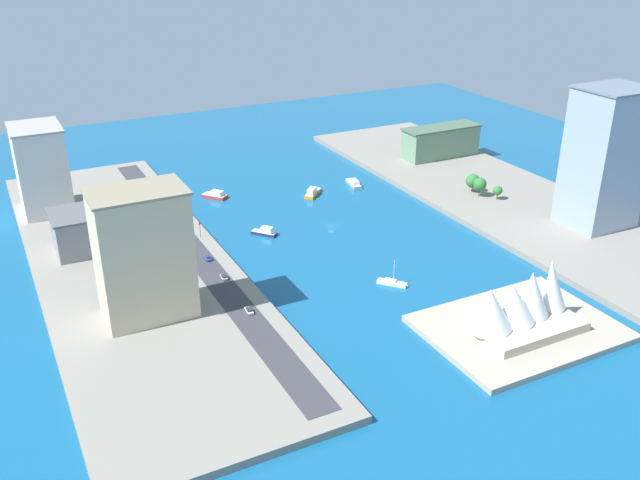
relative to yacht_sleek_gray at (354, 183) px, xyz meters
name	(u,v)px	position (x,y,z in m)	size (l,w,h in m)	color
ground_plane	(331,226)	(34.03, 39.96, -1.20)	(440.00, 440.00, 0.00)	#145684
quay_west	(488,191)	(-52.67, 39.96, 0.05)	(70.00, 240.00, 2.50)	gray
quay_east	(132,264)	(120.72, 39.96, 0.05)	(70.00, 240.00, 2.50)	gray
peninsula_point	(519,328)	(19.79, 142.61, -0.20)	(60.73, 45.19, 2.00)	#A89E89
road_strip	(193,249)	(96.48, 39.96, 1.38)	(10.04, 228.00, 0.15)	#38383D
yacht_sleek_gray	(354,183)	(0.00, 0.00, 0.00)	(6.43, 14.83, 3.10)	#999EA3
patrol_launch_navy	(265,232)	(63.46, 35.46, 0.19)	(9.71, 10.80, 3.75)	#1E284C
sailboat_small_white	(392,283)	(39.43, 97.43, -0.35)	(9.28, 10.23, 10.08)	white
tugboat_red	(215,195)	(67.81, -15.39, 0.14)	(11.41, 12.48, 3.61)	red
water_taxi_orange	(313,192)	(24.66, 3.09, 0.29)	(12.55, 12.41, 4.10)	orange
hotel_broad_white	(41,169)	(141.66, -29.78, 20.57)	(21.24, 27.57, 38.47)	silver
office_block_beige	(143,254)	(124.08, 81.60, 23.12)	(29.86, 20.15, 43.57)	#C6B793
tower_tall_glass	(605,158)	(-65.27, 93.73, 30.62)	(28.34, 24.00, 58.57)	#8C9EB2
warehouse_low_gray	(99,228)	(128.15, 20.70, 9.27)	(35.39, 22.53, 15.88)	gray
terminal_long_green	(441,141)	(-62.23, -13.11, 9.70)	(44.18, 14.87, 16.73)	slate
sedan_silver	(224,277)	(94.11, 69.92, 2.19)	(2.01, 4.36, 1.51)	black
pickup_red	(177,234)	(98.46, 24.92, 2.26)	(1.92, 4.73, 1.65)	black
hatchback_blue	(208,258)	(94.26, 52.10, 2.21)	(1.92, 4.94, 1.54)	black
taxi_yellow_cab	(145,194)	(98.63, -27.39, 2.22)	(2.09, 4.73, 1.56)	black
van_white	(249,311)	(94.87, 96.25, 2.22)	(2.06, 4.70, 1.58)	black
traffic_light_waterfront	(200,227)	(90.02, 30.51, 5.64)	(0.36, 0.36, 6.50)	black
opera_landmark	(517,305)	(22.01, 142.61, 8.93)	(38.45, 25.46, 21.78)	#BCAD93
park_tree_cluster	(479,183)	(-42.93, 43.71, 6.90)	(10.22, 18.91, 9.21)	brown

